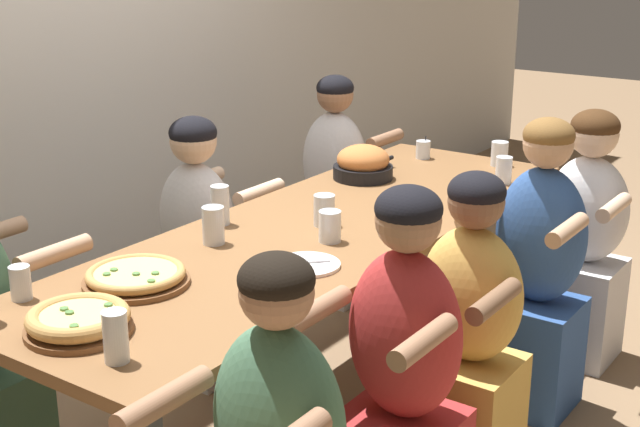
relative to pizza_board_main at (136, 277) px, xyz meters
The scene contains 22 objects.
ground_plane 1.15m from the pizza_board_main, 10.21° to the right, with size 18.00×18.00×0.00m, color #896B4C.
dining_table 0.81m from the pizza_board_main, 10.21° to the right, with size 2.66×0.85×0.80m.
pizza_board_main is the anchor object (origin of this frame).
pizza_board_second 0.35m from the pizza_board_main, 159.65° to the right, with size 0.30×0.30×0.07m.
skillet_bowl 1.45m from the pizza_board_main, ahead, with size 0.38×0.26×0.15m.
empty_plate_a 1.28m from the pizza_board_main, 12.63° to the right, with size 0.23×0.23×0.02m.
empty_plate_b 0.55m from the pizza_board_main, 38.49° to the right, with size 0.22×0.22×0.02m.
cocktail_glass_blue 1.92m from the pizza_board_main, ahead, with size 0.07×0.07×0.11m.
drinking_glass_a 0.34m from the pizza_board_main, 144.33° to the left, with size 0.06×0.06×0.10m.
drinking_glass_b 0.63m from the pizza_board_main, 16.37° to the left, with size 0.07×0.07×0.15m.
drinking_glass_c 0.43m from the pizza_board_main, ahead, with size 0.08×0.08×0.13m.
drinking_glass_d 2.02m from the pizza_board_main, ahead, with size 0.08×0.08×0.11m.
drinking_glass_e 0.52m from the pizza_board_main, 139.21° to the right, with size 0.06×0.06×0.14m.
drinking_glass_f 0.83m from the pizza_board_main, 10.46° to the right, with size 0.08×0.08×0.12m.
drinking_glass_h 1.79m from the pizza_board_main, 14.90° to the right, with size 0.07×0.07×0.12m.
drinking_glass_i 0.73m from the pizza_board_main, 21.55° to the right, with size 0.08×0.08×0.11m.
diner_near_right 2.07m from the pizza_board_main, 22.55° to the right, with size 0.51×0.40×1.13m.
diner_far_center 1.01m from the pizza_board_main, 31.41° to the left, with size 0.51×0.40×1.14m.
diner_near_midright 1.59m from the pizza_board_main, 30.11° to the right, with size 0.51×0.40×1.19m.
diner_near_center 1.13m from the pizza_board_main, 46.38° to the right, with size 0.51×0.40×1.12m.
diner_far_right 1.93m from the pizza_board_main, 15.15° to the left, with size 0.51×0.40×1.17m.
diner_near_midleft 0.89m from the pizza_board_main, 68.84° to the right, with size 0.51×0.40×1.18m.
Camera 1 is at (-2.57, -1.80, 1.86)m, focal length 50.00 mm.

